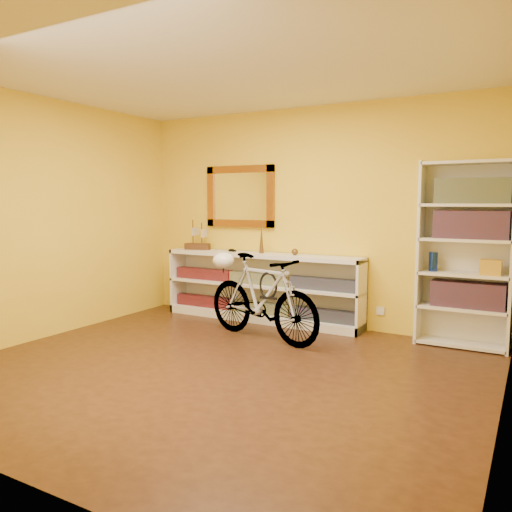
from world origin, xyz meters
The scene contains 24 objects.
floor centered at (0.00, 0.00, -0.01)m, with size 4.50×4.00×0.01m, color #311A0D.
ceiling centered at (0.00, 0.00, 2.60)m, with size 4.50×4.00×0.01m, color silver.
back_wall centered at (0.00, 2.00, 1.30)m, with size 4.50×0.01×2.60m, color gold.
left_wall centered at (-2.25, 0.00, 1.30)m, with size 0.01×4.00×2.60m, color gold.
right_wall centered at (2.25, 0.00, 1.30)m, with size 0.01×4.00×2.60m, color gold.
gilt_mirror centered at (-0.95, 1.97, 1.55)m, with size 0.98×0.06×0.78m, color brown.
wall_socket centered at (0.90, 1.99, 0.25)m, with size 0.09×0.01×0.09m, color silver.
console_unit centered at (-0.56, 1.81, 0.42)m, with size 2.60×0.35×0.85m, color silver, non-canonical shape.
cd_row_lower centered at (-0.56, 1.79, 0.17)m, with size 2.50×0.13×0.14m, color black.
cd_row_upper centered at (-0.56, 1.79, 0.54)m, with size 2.50×0.13×0.14m, color navy.
model_ship centered at (-1.52, 1.81, 1.05)m, with size 0.33×0.13×0.40m, color #3B2210, non-canonical shape.
toy_car centered at (-0.97, 1.81, 0.85)m, with size 0.00×0.00×0.00m, color black.
bronze_ornament centered at (-0.55, 1.81, 1.02)m, with size 0.06×0.06×0.35m, color brown.
decorative_orb centered at (-0.10, 1.81, 0.89)m, with size 0.08×0.08×0.08m, color brown.
bookcase centered at (1.78, 1.84, 0.95)m, with size 0.90×0.30×1.90m, color silver, non-canonical shape.
book_row_a centered at (1.83, 1.84, 0.55)m, with size 0.70×0.22×0.26m, color maroon.
book_row_b centered at (1.83, 1.84, 1.25)m, with size 0.70×0.22×0.28m, color maroon.
book_row_c centered at (1.83, 1.84, 1.59)m, with size 0.70×0.22×0.25m, color #194F59.
travel_mug centered at (1.48, 1.82, 0.86)m, with size 0.09×0.09×0.20m, color navy.
red_tin centered at (1.58, 1.87, 1.56)m, with size 0.15×0.15×0.20m, color #9A2F16.
yellow_bag centered at (2.03, 1.80, 0.84)m, with size 0.19×0.13×0.15m, color gold.
bicycle centered at (-0.13, 1.07, 0.46)m, with size 1.57×0.41×0.93m, color silver.
helmet centered at (-0.72, 1.21, 0.81)m, with size 0.25×0.24×0.19m, color white.
u_lock centered at (-0.04, 1.04, 0.60)m, with size 0.21×0.21×0.02m, color black.
Camera 1 is at (2.41, -3.59, 1.48)m, focal length 35.28 mm.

